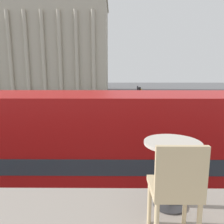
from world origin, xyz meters
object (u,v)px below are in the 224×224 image
at_px(plaza_building_left, 53,48).
at_px(pedestrian_black, 50,130).
at_px(double_decker_bus, 86,153).
at_px(car_black, 171,102).
at_px(pedestrian_white, 174,104).
at_px(cafe_dining_table, 172,159).
at_px(traffic_light_near, 123,116).
at_px(traffic_light_mid, 138,100).
at_px(car_maroon, 61,110).
at_px(pedestrian_olive, 189,123).
at_px(pedestrian_yellow, 61,100).
at_px(cafe_chair_0, 176,187).

distance_m(plaza_building_left, pedestrian_black, 45.58).
xyz_separation_m(double_decker_bus, car_black, (9.03, 24.28, -1.69)).
xyz_separation_m(pedestrian_white, pedestrian_black, (-11.79, -12.70, 0.05)).
bearing_deg(cafe_dining_table, pedestrian_white, 74.43).
relative_size(traffic_light_near, traffic_light_mid, 1.01).
distance_m(cafe_dining_table, pedestrian_black, 13.30).
height_order(plaza_building_left, traffic_light_mid, plaza_building_left).
xyz_separation_m(car_maroon, pedestrian_white, (13.47, 2.75, 0.29)).
bearing_deg(double_decker_bus, car_maroon, 98.53).
bearing_deg(pedestrian_olive, pedestrian_yellow, -154.79).
bearing_deg(cafe_chair_0, pedestrian_white, 79.15).
xyz_separation_m(traffic_light_mid, car_black, (5.95, 11.20, -1.70)).
bearing_deg(car_maroon, cafe_dining_table, -19.55).
relative_size(cafe_chair_0, pedestrian_yellow, 0.57).
bearing_deg(car_black, pedestrian_yellow, 121.35).
bearing_deg(car_black, pedestrian_black, 177.14).
xyz_separation_m(cafe_dining_table, traffic_light_near, (-0.09, 10.09, -1.58)).
bearing_deg(pedestrian_white, traffic_light_mid, 148.20).
height_order(plaza_building_left, pedestrian_white, plaza_building_left).
bearing_deg(car_black, cafe_dining_table, -160.77).
relative_size(cafe_dining_table, cafe_chair_0, 0.80).
relative_size(pedestrian_olive, pedestrian_black, 0.89).
xyz_separation_m(plaza_building_left, pedestrian_olive, (21.51, -40.30, -9.91)).
bearing_deg(car_maroon, double_decker_bus, -20.12).
xyz_separation_m(double_decker_bus, car_maroon, (-5.10, 17.64, -1.69)).
bearing_deg(traffic_light_near, cafe_chair_0, -90.08).
bearing_deg(pedestrian_black, pedestrian_olive, 41.43).
distance_m(traffic_light_near, pedestrian_black, 5.36).
xyz_separation_m(cafe_chair_0, pedestrian_olive, (5.46, 15.30, -3.06)).
height_order(traffic_light_mid, car_maroon, traffic_light_mid).
distance_m(cafe_dining_table, pedestrian_yellow, 30.63).
xyz_separation_m(pedestrian_white, pedestrian_olive, (-1.53, -9.93, -0.08)).
bearing_deg(cafe_chair_0, plaza_building_left, 110.74).
distance_m(cafe_chair_0, traffic_light_near, 10.73).
bearing_deg(pedestrian_white, cafe_dining_table, 168.59).
bearing_deg(traffic_light_near, car_maroon, 118.70).
bearing_deg(plaza_building_left, traffic_light_mid, -64.76).
height_order(car_maroon, pedestrian_yellow, pedestrian_yellow).
xyz_separation_m(traffic_light_mid, pedestrian_white, (5.29, 7.29, -1.41)).
xyz_separation_m(double_decker_bus, pedestrian_black, (-3.42, 7.68, -1.34)).
bearing_deg(pedestrian_olive, pedestrian_white, 153.41).
bearing_deg(cafe_chair_0, pedestrian_black, 115.58).
bearing_deg(traffic_light_mid, pedestrian_white, 54.04).
distance_m(pedestrian_yellow, pedestrian_olive, 19.93).
distance_m(pedestrian_yellow, pedestrian_black, 17.66).
height_order(traffic_light_mid, pedestrian_olive, traffic_light_mid).
bearing_deg(cafe_dining_table, pedestrian_black, 112.23).
bearing_deg(car_maroon, car_black, 78.93).
distance_m(cafe_dining_table, car_maroon, 23.16).
relative_size(double_decker_bus, pedestrian_white, 6.65).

